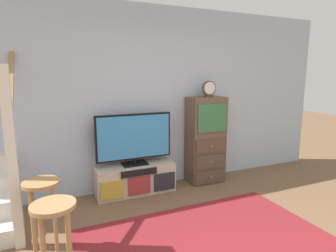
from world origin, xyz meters
TOP-DOWN VIEW (x-y plane):
  - back_wall at (0.00, 2.46)m, footprint 6.40×0.12m
  - area_rug at (0.00, 0.60)m, footprint 2.60×1.80m
  - media_console at (-0.30, 2.19)m, footprint 1.14×0.38m
  - television at (-0.30, 2.22)m, footprint 1.10×0.22m
  - side_cabinet at (0.88, 2.20)m, footprint 0.58×0.38m
  - desk_clock at (0.90, 2.19)m, footprint 0.22×0.08m
  - bar_stool_near at (-1.42, 0.63)m, footprint 0.34×0.34m
  - bar_stool_far at (-1.51, 1.20)m, footprint 0.34×0.34m

SIDE VIEW (x-z plane):
  - area_rug at x=0.00m, z-range 0.00..0.01m
  - media_console at x=-0.30m, z-range 0.00..0.43m
  - bar_stool_far at x=-1.51m, z-range 0.18..0.90m
  - bar_stool_near at x=-1.42m, z-range 0.18..0.92m
  - side_cabinet at x=0.88m, z-range 0.00..1.37m
  - television at x=-0.30m, z-range 0.45..1.19m
  - back_wall at x=0.00m, z-range 0.00..2.70m
  - desk_clock at x=0.90m, z-range 1.37..1.62m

